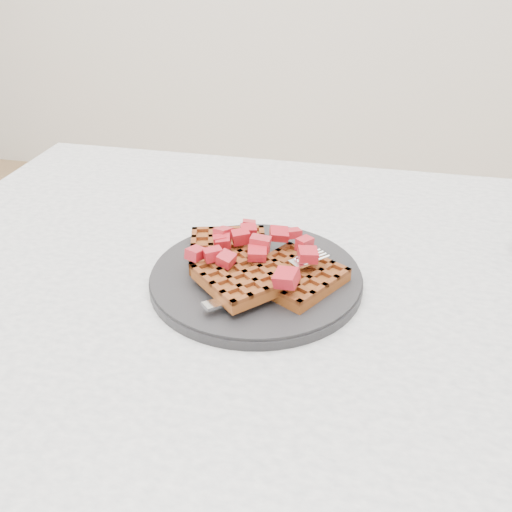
{
  "coord_description": "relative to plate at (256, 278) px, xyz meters",
  "views": [
    {
      "loc": [
        0.05,
        -0.62,
        1.15
      ],
      "look_at": [
        -0.09,
        -0.03,
        0.79
      ],
      "focal_mm": 40.0,
      "sensor_mm": 36.0,
      "label": 1
    }
  ],
  "objects": [
    {
      "name": "fork",
      "position": [
        0.03,
        -0.03,
        0.02
      ],
      "size": [
        0.14,
        0.15,
        0.02
      ],
      "primitive_type": null,
      "rotation": [
        0.0,
        0.0,
        -0.78
      ],
      "color": "silver",
      "rests_on": "plate"
    },
    {
      "name": "strawberry_pile",
      "position": [
        -0.0,
        -0.0,
        0.05
      ],
      "size": [
        0.15,
        0.15,
        0.02
      ],
      "primitive_type": null,
      "color": "maroon",
      "rests_on": "waffles"
    },
    {
      "name": "table",
      "position": [
        0.09,
        0.03,
        -0.12
      ],
      "size": [
        1.2,
        0.8,
        0.75
      ],
      "color": "white",
      "rests_on": "ground"
    },
    {
      "name": "waffles",
      "position": [
        0.0,
        -0.0,
        0.02
      ],
      "size": [
        0.22,
        0.2,
        0.03
      ],
      "color": "brown",
      "rests_on": "plate"
    },
    {
      "name": "plate",
      "position": [
        0.0,
        0.0,
        0.0
      ],
      "size": [
        0.27,
        0.27,
        0.02
      ],
      "primitive_type": "cylinder",
      "color": "black",
      "rests_on": "table"
    }
  ]
}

